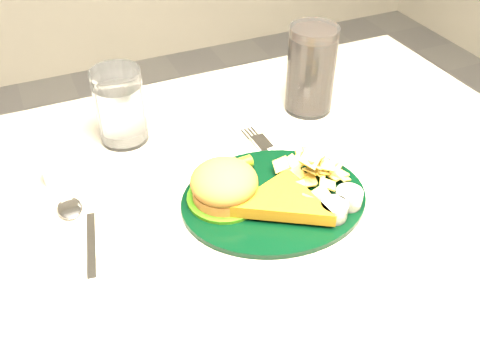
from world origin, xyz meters
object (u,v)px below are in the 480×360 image
at_px(fork_napkin, 281,171).
at_px(dinner_plate, 275,185).
at_px(cola_glass, 311,70).
at_px(water_glass, 120,106).
at_px(table, 220,354).

bearing_deg(fork_napkin, dinner_plate, -127.60).
xyz_separation_m(dinner_plate, cola_glass, (0.18, 0.21, 0.05)).
xyz_separation_m(water_glass, fork_napkin, (0.20, -0.20, -0.06)).
height_order(water_glass, fork_napkin, water_glass).
bearing_deg(table, cola_glass, 35.75).
xyz_separation_m(table, water_glass, (-0.07, 0.23, 0.44)).
xyz_separation_m(table, cola_glass, (0.27, 0.19, 0.45)).
height_order(dinner_plate, fork_napkin, dinner_plate).
height_order(table, cola_glass, cola_glass).
relative_size(water_glass, cola_glass, 0.81).
distance_m(dinner_plate, water_glass, 0.30).
relative_size(dinner_plate, cola_glass, 1.75).
bearing_deg(dinner_plate, table, 175.02).
xyz_separation_m(table, fork_napkin, (0.13, 0.03, 0.38)).
distance_m(table, water_glass, 0.50).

